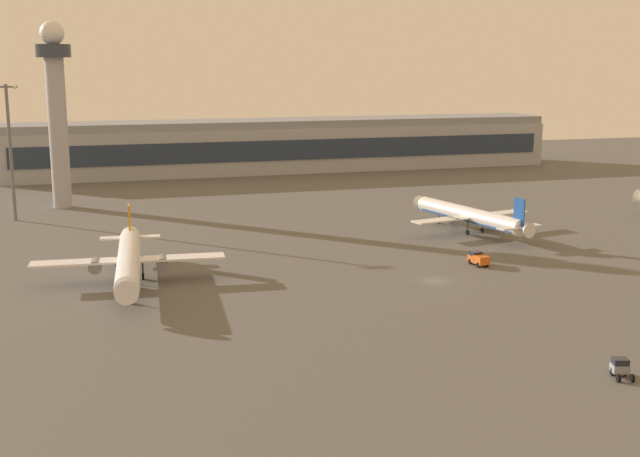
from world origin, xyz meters
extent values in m
plane|color=#56544F|center=(0.00, 0.00, 0.00)|extent=(416.00, 416.00, 0.00)
cube|color=#9EA3AD|center=(11.01, 139.92, 7.00)|extent=(174.30, 22.00, 14.00)
cube|color=#263347|center=(11.01, 128.72, 7.70)|extent=(167.33, 0.40, 6.16)
cube|color=gray|center=(11.01, 139.92, 15.20)|extent=(174.30, 19.80, 2.40)
cylinder|color=#A8A8B2|center=(-57.58, 87.86, 17.72)|extent=(4.40, 4.40, 35.44)
cylinder|color=#2D3847|center=(-57.58, 87.86, 36.94)|extent=(8.00, 8.00, 3.00)
sphere|color=silver|center=(-57.58, 87.86, 40.96)|extent=(5.60, 5.60, 5.60)
cylinder|color=white|center=(-46.83, 11.91, 3.86)|extent=(6.28, 34.03, 3.57)
cone|color=white|center=(-48.28, -6.08, 3.86)|extent=(3.56, 2.52, 3.39)
cone|color=white|center=(-45.36, 30.09, 3.86)|extent=(3.42, 2.88, 3.22)
cube|color=white|center=(-46.75, 12.85, 3.67)|extent=(30.29, 6.17, 0.33)
cube|color=white|center=(-45.51, 28.31, 4.04)|extent=(10.49, 3.08, 0.33)
cube|color=orange|center=(-45.53, 28.03, 6.91)|extent=(0.52, 3.02, 6.11)
cylinder|color=slate|center=(-41.60, 12.43, 3.01)|extent=(2.33, 3.54, 2.07)
cylinder|color=slate|center=(-51.91, 13.26, 3.01)|extent=(2.33, 3.54, 2.07)
cube|color=orange|center=(-46.83, 11.91, 2.87)|extent=(5.71, 31.30, 0.34)
cylinder|color=#333338|center=(-47.70, 1.11, 2.19)|extent=(0.26, 0.26, 3.34)
cylinder|color=black|center=(-47.70, 1.11, 0.52)|extent=(0.46, 1.06, 1.03)
cylinder|color=#333338|center=(-44.58, 14.09, 2.19)|extent=(0.26, 0.26, 3.34)
cylinder|color=black|center=(-44.58, 14.09, 0.52)|extent=(0.46, 1.06, 1.03)
cylinder|color=#333338|center=(-48.70, 14.42, 2.19)|extent=(0.26, 0.26, 3.34)
cylinder|color=black|center=(-48.70, 14.42, 0.52)|extent=(0.46, 1.06, 1.03)
cylinder|color=silver|center=(22.78, 33.38, 3.55)|extent=(9.74, 31.15, 3.29)
cone|color=silver|center=(19.30, 49.62, 3.55)|extent=(3.49, 2.68, 3.12)
cone|color=silver|center=(26.29, 16.96, 3.55)|extent=(3.40, 2.99, 2.96)
cube|color=silver|center=(22.96, 32.53, 3.37)|extent=(27.80, 9.18, 0.30)
cube|color=silver|center=(25.95, 18.57, 3.72)|extent=(9.74, 4.02, 0.30)
cube|color=#19479E|center=(25.89, 18.83, 6.36)|extent=(0.83, 2.76, 5.62)
cylinder|color=slate|center=(18.30, 31.54, 2.77)|extent=(2.51, 3.44, 1.90)
cylinder|color=slate|center=(27.61, 33.53, 2.77)|extent=(2.51, 3.44, 1.90)
cube|color=#19479E|center=(22.78, 33.38, 2.64)|extent=(8.90, 28.64, 0.31)
cylinder|color=#333338|center=(20.69, 43.13, 2.01)|extent=(0.24, 0.24, 3.07)
cylinder|color=black|center=(20.69, 43.13, 0.48)|extent=(0.54, 1.00, 0.95)
cylinder|color=#333338|center=(21.37, 30.86, 2.01)|extent=(0.24, 0.24, 3.07)
cylinder|color=black|center=(21.37, 30.86, 0.48)|extent=(0.54, 1.00, 0.95)
cylinder|color=#333338|center=(25.09, 31.66, 2.01)|extent=(0.24, 0.24, 3.07)
cylinder|color=black|center=(25.09, 31.66, 0.48)|extent=(0.54, 1.00, 0.95)
cube|color=#D85919|center=(11.55, 8.20, 1.00)|extent=(2.14, 2.23, 1.10)
cube|color=#1E232D|center=(11.55, 8.20, 1.90)|extent=(1.96, 1.97, 0.70)
cube|color=#D85919|center=(11.68, 6.31, 1.15)|extent=(2.08, 2.53, 1.40)
cylinder|color=black|center=(10.68, 8.43, 0.45)|extent=(0.36, 0.92, 0.90)
cylinder|color=black|center=(12.38, 8.55, 0.45)|extent=(0.36, 0.92, 0.90)
cylinder|color=black|center=(10.87, 5.75, 0.45)|extent=(0.36, 0.92, 0.90)
cylinder|color=black|center=(12.56, 5.87, 0.45)|extent=(0.36, 0.92, 0.90)
cube|color=gray|center=(2.96, -43.25, 0.90)|extent=(2.19, 2.06, 0.90)
cube|color=#1E232D|center=(2.96, -43.25, 1.70)|extent=(2.00, 1.83, 0.70)
cylinder|color=black|center=(2.31, -42.82, 0.45)|extent=(0.55, 0.95, 0.90)
cylinder|color=black|center=(3.74, -43.25, 0.45)|extent=(0.55, 0.95, 0.90)
cylinder|color=black|center=(1.71, -44.77, 0.45)|extent=(0.55, 0.95, 0.90)
cylinder|color=black|center=(3.14, -45.21, 0.45)|extent=(0.55, 0.95, 0.90)
cylinder|color=slate|center=(-67.47, 73.37, 14.88)|extent=(0.70, 0.70, 29.76)
cube|color=slate|center=(-67.47, 73.37, 29.16)|extent=(4.80, 0.40, 0.40)
sphere|color=#F9EAB2|center=(-65.67, 73.37, 29.16)|extent=(0.90, 0.90, 0.90)
camera|label=1|loc=(-53.72, -116.43, 34.32)|focal=46.04mm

